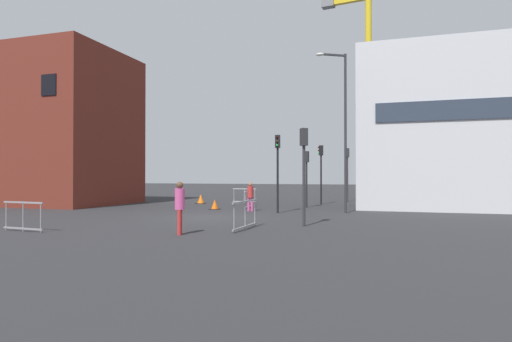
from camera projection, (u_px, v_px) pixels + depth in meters
name	position (u px, v px, depth m)	size (l,w,h in m)	color
ground	(209.00, 217.00, 20.46)	(160.00, 160.00, 0.00)	#28282B
brick_building	(60.00, 129.00, 30.13)	(9.00, 7.91, 10.69)	maroon
office_block	(475.00, 130.00, 26.12)	(13.89, 7.86, 9.78)	silver
construction_crane	(372.00, 61.00, 58.81)	(18.76, 3.62, 27.72)	yellow
streetlamp_tall	(342.00, 121.00, 22.83)	(1.56, 0.93, 8.65)	#2D2D30
traffic_light_far	(304.00, 160.00, 16.89)	(0.36, 0.38, 3.93)	#2D2D30
traffic_light_near	(278.00, 161.00, 22.90)	(0.25, 0.38, 4.24)	black
traffic_light_island	(306.00, 169.00, 26.80)	(0.38, 0.27, 3.58)	#232326
traffic_light_median	(347.00, 166.00, 32.98)	(0.32, 0.39, 4.18)	#2D2D30
traffic_light_crosswalk	(321.00, 165.00, 29.76)	(0.39, 0.31, 4.17)	black
pedestrian_walking	(250.00, 195.00, 24.01)	(0.34, 0.34, 1.64)	#D14C8C
pedestrian_waiting	(180.00, 204.00, 14.46)	(0.34, 0.34, 1.82)	red
safety_barrier_left_run	(249.00, 199.00, 26.39)	(0.37, 2.43, 1.08)	#9EA0A5
safety_barrier_front	(23.00, 216.00, 15.35)	(1.94, 0.22, 1.08)	gray
safety_barrier_mid_span	(245.00, 214.00, 15.92)	(0.13, 2.51, 1.08)	gray
safety_barrier_right_run	(244.00, 195.00, 31.30)	(1.82, 0.07, 1.08)	#B2B5BA
traffic_cone_on_verge	(201.00, 199.00, 30.59)	(0.68, 0.68, 0.69)	black
traffic_cone_orange	(215.00, 205.00, 25.34)	(0.59, 0.59, 0.59)	black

